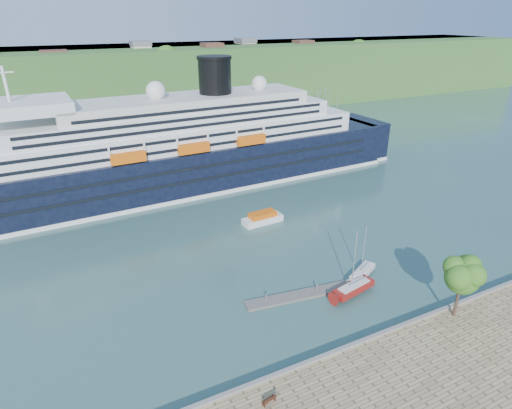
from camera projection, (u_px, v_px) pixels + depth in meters
The scene contains 10 objects.
ground at pixel (350, 352), 49.00m from camera, with size 400.00×400.00×0.00m, color #305753.
far_hillside at pixel (115, 81), 162.67m from camera, with size 400.00×50.00×24.00m, color #2E5C24.
quay_coping at pixel (352, 345), 48.36m from camera, with size 220.00×0.50×0.30m, color slate.
cruise_ship at pixel (159, 128), 88.53m from camera, with size 122.79×17.88×27.57m, color black, non-canonical shape.
park_bench at pixel (269, 399), 41.16m from camera, with size 1.52×0.62×0.97m, color #432113, non-canonical shape.
promenade_tree at pixel (461, 285), 51.52m from camera, with size 5.51×5.51×9.13m, color #275F19, non-canonical shape.
floating_pontoon at pixel (304, 294), 58.71m from camera, with size 16.76×2.05×0.37m, color slate, non-canonical shape.
sailboat_red at pixel (356, 265), 57.19m from camera, with size 7.30×2.03×9.43m, color maroon, non-canonical shape.
sailboat_white_far at pixel (365, 253), 61.17m from camera, with size 6.33×1.76×8.18m, color silver, non-canonical shape.
tender_launch at pixel (263, 217), 78.86m from camera, with size 7.67×2.62×2.12m, color #DD5B0D, non-canonical shape.
Camera 1 is at (-26.48, -29.10, 35.41)m, focal length 30.00 mm.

